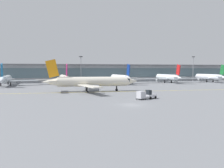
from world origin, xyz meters
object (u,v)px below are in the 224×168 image
object	(u,v)px
baggage_tug	(150,95)
apron_light_mast_2	(193,67)
cargo_dolly_lead	(141,95)
gate_airplane_4	(167,77)
gate_airplane_5	(209,77)
taxiing_regional_jet	(92,82)
gate_airplane_2	(64,78)
gate_airplane_1	(6,79)
apron_light_mast_1	(81,68)
gate_airplane_3	(120,78)

from	to	relation	value
baggage_tug	apron_light_mast_2	bearing A→B (deg)	28.17
baggage_tug	cargo_dolly_lead	distance (m)	2.90
gate_airplane_4	cargo_dolly_lead	xyz separation A→B (m)	(-37.91, -58.00, -1.72)
gate_airplane_5	taxiing_regional_jet	distance (m)	78.58
gate_airplane_2	cargo_dolly_lead	world-z (taller)	gate_airplane_2
gate_airplane_5	apron_light_mast_2	distance (m)	13.93
gate_airplane_1	taxiing_regional_jet	world-z (taller)	taxiing_regional_jet
gate_airplane_2	apron_light_mast_2	size ratio (longest dim) A/B	1.93
taxiing_regional_jet	apron_light_mast_1	world-z (taller)	apron_light_mast_1
gate_airplane_5	gate_airplane_4	bearing A→B (deg)	91.58
gate_airplane_4	cargo_dolly_lead	size ratio (longest dim) A/B	10.98
gate_airplane_1	gate_airplane_4	xyz separation A→B (m)	(76.36, 2.71, -0.01)
gate_airplane_3	gate_airplane_1	bearing A→B (deg)	88.82
gate_airplane_2	taxiing_regional_jet	world-z (taller)	taxiing_regional_jet
gate_airplane_1	baggage_tug	world-z (taller)	gate_airplane_1
gate_airplane_1	gate_airplane_2	distance (m)	24.63
taxiing_regional_jet	apron_light_mast_1	xyz separation A→B (m)	(2.84, 49.42, 4.54)
baggage_tug	taxiing_regional_jet	bearing A→B (deg)	95.46
gate_airplane_5	baggage_tug	bearing A→B (deg)	136.72
taxiing_regional_jet	baggage_tug	xyz separation A→B (m)	(10.47, -20.68, -2.11)
taxiing_regional_jet	baggage_tug	size ratio (longest dim) A/B	10.31
gate_airplane_1	gate_airplane_3	xyz separation A→B (m)	(50.38, 0.99, 0.00)
gate_airplane_5	apron_light_mast_2	size ratio (longest dim) A/B	1.94
apron_light_mast_1	gate_airplane_5	bearing A→B (deg)	-11.72
gate_airplane_3	gate_airplane_4	xyz separation A→B (m)	(25.97, 1.71, -0.01)
gate_airplane_1	taxiing_regional_jet	bearing A→B (deg)	-141.19
gate_airplane_4	apron_light_mast_1	size ratio (longest dim) A/B	2.03
gate_airplane_5	cargo_dolly_lead	xyz separation A→B (m)	(-62.35, -57.20, -1.73)
baggage_tug	cargo_dolly_lead	size ratio (longest dim) A/B	1.15
cargo_dolly_lead	gate_airplane_2	bearing A→B (deg)	82.00
baggage_tug	cargo_dolly_lead	world-z (taller)	baggage_tug
baggage_tug	apron_light_mast_2	distance (m)	90.98
gate_airplane_3	baggage_tug	size ratio (longest dim) A/B	9.55
gate_airplane_3	gate_airplane_4	distance (m)	26.03
gate_airplane_1	gate_airplane_2	size ratio (longest dim) A/B	1.00
cargo_dolly_lead	apron_light_mast_1	xyz separation A→B (m)	(-4.93, 71.16, 6.49)
gate_airplane_2	gate_airplane_5	xyz separation A→B (m)	(76.57, -2.46, 0.00)
gate_airplane_1	cargo_dolly_lead	size ratio (longest dim) A/B	11.03
gate_airplane_2	baggage_tug	bearing A→B (deg)	-166.57
gate_airplane_4	gate_airplane_5	xyz separation A→B (m)	(24.45, -0.80, 0.01)
gate_airplane_3	taxiing_regional_jet	xyz separation A→B (m)	(-19.70, -34.55, 0.22)
gate_airplane_4	apron_light_mast_1	xyz separation A→B (m)	(-42.83, 13.16, 4.76)
gate_airplane_5	apron_light_mast_1	size ratio (longest dim) A/B	2.04
baggage_tug	cargo_dolly_lead	xyz separation A→B (m)	(-2.70, -1.06, 0.16)
gate_airplane_4	apron_light_mast_2	xyz separation A→B (m)	(23.60, 12.11, 5.15)
gate_airplane_2	baggage_tug	size ratio (longest dim) A/B	9.55
gate_airplane_4	taxiing_regional_jet	bearing A→B (deg)	129.47
gate_airplane_3	apron_light_mast_1	xyz separation A→B (m)	(-16.86, 14.87, 4.76)
gate_airplane_1	apron_light_mast_1	size ratio (longest dim) A/B	2.04
gate_airplane_3	apron_light_mast_1	bearing A→B (deg)	46.28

